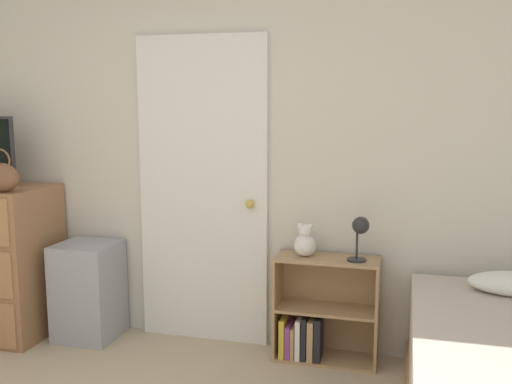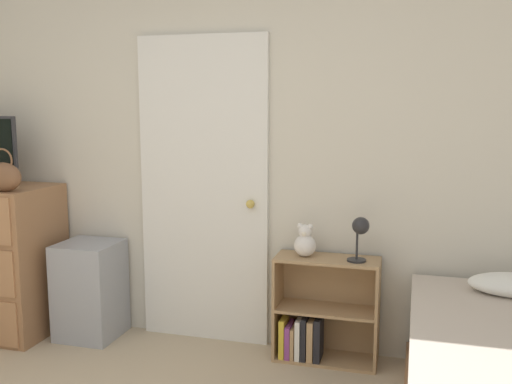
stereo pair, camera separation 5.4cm
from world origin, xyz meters
TOP-DOWN VIEW (x-y plane):
  - wall_back at (0.00, 2.29)m, footprint 10.00×0.06m
  - door_closed at (-0.02, 2.23)m, footprint 0.88×0.09m
  - handbag at (-1.20, 1.78)m, footprint 0.25×0.12m
  - storage_bin at (-0.78, 2.04)m, footprint 0.39×0.38m
  - bookshelf at (0.78, 2.11)m, footprint 0.64×0.26m
  - teddy_bear at (0.69, 2.11)m, footprint 0.14×0.14m
  - desk_lamp at (1.03, 2.07)m, footprint 0.13×0.12m

SIDE VIEW (x-z plane):
  - bookshelf at x=0.78m, z-range -0.06..0.59m
  - storage_bin at x=-0.78m, z-range 0.00..0.66m
  - teddy_bear at x=0.69m, z-range 0.64..0.85m
  - desk_lamp at x=1.03m, z-range 0.71..0.98m
  - door_closed at x=-0.02m, z-range 0.00..2.02m
  - handbag at x=-1.20m, z-range 0.99..1.27m
  - wall_back at x=0.00m, z-range 0.00..2.55m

